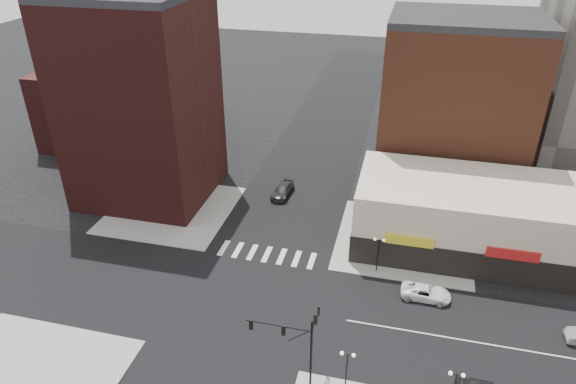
% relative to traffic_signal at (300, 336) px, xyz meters
% --- Properties ---
extents(ground, '(240.00, 240.00, 0.00)m').
position_rel_traffic_signal_xyz_m(ground, '(-7.24, 7.83, -4.96)').
color(ground, black).
rests_on(ground, ground).
extents(road_ew, '(200.00, 14.00, 0.02)m').
position_rel_traffic_signal_xyz_m(road_ew, '(-7.24, 7.83, -4.95)').
color(road_ew, black).
rests_on(road_ew, ground).
extents(road_ns, '(14.00, 200.00, 0.02)m').
position_rel_traffic_signal_xyz_m(road_ns, '(-7.24, 7.83, -4.95)').
color(road_ns, black).
rests_on(road_ns, ground).
extents(sidewalk_nw, '(15.00, 15.00, 0.12)m').
position_rel_traffic_signal_xyz_m(sidewalk_nw, '(-21.74, 22.33, -4.90)').
color(sidewalk_nw, gray).
rests_on(sidewalk_nw, ground).
extents(sidewalk_ne, '(15.00, 15.00, 0.12)m').
position_rel_traffic_signal_xyz_m(sidewalk_ne, '(7.26, 22.33, -4.90)').
color(sidewalk_ne, gray).
rests_on(sidewalk_ne, ground).
extents(building_nw, '(16.00, 15.00, 25.00)m').
position_rel_traffic_signal_xyz_m(building_nw, '(-26.24, 26.33, 7.54)').
color(building_nw, '#3A1312').
rests_on(building_nw, ground).
extents(building_nw_low, '(20.00, 18.00, 12.00)m').
position_rel_traffic_signal_xyz_m(building_nw_low, '(-39.24, 41.83, 1.04)').
color(building_nw_low, '#3A1312').
rests_on(building_nw_low, ground).
extents(building_ne_midrise, '(18.00, 15.00, 22.00)m').
position_rel_traffic_signal_xyz_m(building_ne_midrise, '(11.76, 37.33, 6.04)').
color(building_ne_midrise, brown).
rests_on(building_ne_midrise, ground).
extents(building_ne_row, '(24.20, 12.20, 8.00)m').
position_rel_traffic_signal_xyz_m(building_ne_row, '(13.76, 22.83, -1.66)').
color(building_ne_row, beige).
rests_on(building_ne_row, ground).
extents(traffic_signal, '(5.59, 3.09, 7.77)m').
position_rel_traffic_signal_xyz_m(traffic_signal, '(0.00, 0.00, 0.00)').
color(traffic_signal, black).
rests_on(traffic_signal, ground).
extents(street_lamp_se_a, '(1.22, 0.32, 4.16)m').
position_rel_traffic_signal_xyz_m(street_lamp_se_a, '(3.76, -0.17, -1.67)').
color(street_lamp_se_a, black).
rests_on(street_lamp_se_a, sidewalk_se).
extents(street_lamp_se_b, '(1.22, 0.32, 4.16)m').
position_rel_traffic_signal_xyz_m(street_lamp_se_b, '(11.76, -0.17, -1.67)').
color(street_lamp_se_b, black).
rests_on(street_lamp_se_b, sidewalk_se).
extents(street_lamp_ne, '(1.22, 0.32, 4.16)m').
position_rel_traffic_signal_xyz_m(street_lamp_ne, '(4.76, 15.83, -1.67)').
color(street_lamp_ne, black).
rests_on(street_lamp_ne, sidewalk_ne).
extents(white_suv, '(4.90, 2.33, 1.35)m').
position_rel_traffic_signal_xyz_m(white_suv, '(9.87, 12.83, -4.29)').
color(white_suv, white).
rests_on(white_suv, ground).
extents(dark_sedan_north, '(2.46, 5.28, 1.49)m').
position_rel_traffic_signal_xyz_m(dark_sedan_north, '(-8.91, 29.33, -4.22)').
color(dark_sedan_north, black).
rests_on(dark_sedan_north, ground).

